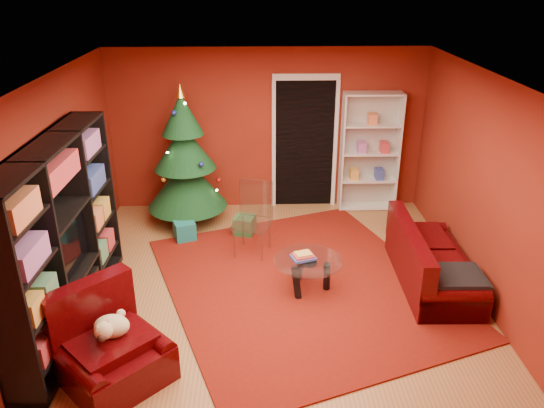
{
  "coord_description": "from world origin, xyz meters",
  "views": [
    {
      "loc": [
        -0.18,
        -5.48,
        3.66
      ],
      "look_at": [
        0.0,
        0.4,
        1.05
      ],
      "focal_mm": 35.0,
      "sensor_mm": 36.0,
      "label": 1
    }
  ],
  "objects_px": {
    "media_unit": "(61,239)",
    "coffee_table": "(308,274)",
    "christmas_tree": "(185,158)",
    "white_bookshelf": "(370,153)",
    "rug": "(302,285)",
    "acrylic_chair": "(252,224)",
    "armchair": "(112,347)",
    "gift_box_teal": "(185,231)",
    "gift_box_green": "(245,226)",
    "gift_box_red": "(187,210)",
    "dog": "(112,326)",
    "sofa": "(434,256)"
  },
  "relations": [
    {
      "from": "media_unit",
      "to": "coffee_table",
      "type": "xyz_separation_m",
      "value": [
        2.71,
        0.52,
        -0.82
      ]
    },
    {
      "from": "christmas_tree",
      "to": "white_bookshelf",
      "type": "height_order",
      "value": "christmas_tree"
    },
    {
      "from": "media_unit",
      "to": "white_bookshelf",
      "type": "height_order",
      "value": "media_unit"
    },
    {
      "from": "rug",
      "to": "acrylic_chair",
      "type": "xyz_separation_m",
      "value": [
        -0.63,
        0.84,
        0.46
      ]
    },
    {
      "from": "christmas_tree",
      "to": "white_bookshelf",
      "type": "distance_m",
      "value": 2.93
    },
    {
      "from": "white_bookshelf",
      "to": "acrylic_chair",
      "type": "relative_size",
      "value": 2.12
    },
    {
      "from": "white_bookshelf",
      "to": "armchair",
      "type": "xyz_separation_m",
      "value": [
        -3.21,
        -3.96,
        -0.58
      ]
    },
    {
      "from": "gift_box_teal",
      "to": "gift_box_green",
      "type": "xyz_separation_m",
      "value": [
        0.88,
        0.14,
        -0.0
      ]
    },
    {
      "from": "christmas_tree",
      "to": "gift_box_red",
      "type": "distance_m",
      "value": 0.97
    },
    {
      "from": "gift_box_teal",
      "to": "coffee_table",
      "type": "bearing_deg",
      "value": -39.7
    },
    {
      "from": "media_unit",
      "to": "gift_box_green",
      "type": "xyz_separation_m",
      "value": [
        1.9,
        2.06,
        -0.89
      ]
    },
    {
      "from": "media_unit",
      "to": "acrylic_chair",
      "type": "bearing_deg",
      "value": 37.15
    },
    {
      "from": "christmas_tree",
      "to": "dog",
      "type": "bearing_deg",
      "value": -95.07
    },
    {
      "from": "gift_box_teal",
      "to": "acrylic_chair",
      "type": "height_order",
      "value": "acrylic_chair"
    },
    {
      "from": "christmas_tree",
      "to": "coffee_table",
      "type": "distance_m",
      "value": 2.78
    },
    {
      "from": "armchair",
      "to": "dog",
      "type": "distance_m",
      "value": 0.2
    },
    {
      "from": "gift_box_teal",
      "to": "dog",
      "type": "height_order",
      "value": "dog"
    },
    {
      "from": "gift_box_red",
      "to": "coffee_table",
      "type": "relative_size",
      "value": 0.26
    },
    {
      "from": "christmas_tree",
      "to": "sofa",
      "type": "distance_m",
      "value": 3.87
    },
    {
      "from": "armchair",
      "to": "christmas_tree",
      "type": "bearing_deg",
      "value": 41.0
    },
    {
      "from": "gift_box_red",
      "to": "media_unit",
      "type": "bearing_deg",
      "value": -109.32
    },
    {
      "from": "dog",
      "to": "coffee_table",
      "type": "relative_size",
      "value": 0.47
    },
    {
      "from": "gift_box_green",
      "to": "gift_box_red",
      "type": "xyz_separation_m",
      "value": [
        -0.94,
        0.68,
        -0.03
      ]
    },
    {
      "from": "gift_box_green",
      "to": "acrylic_chair",
      "type": "distance_m",
      "value": 0.7
    },
    {
      "from": "gift_box_green",
      "to": "gift_box_red",
      "type": "bearing_deg",
      "value": 144.01
    },
    {
      "from": "media_unit",
      "to": "christmas_tree",
      "type": "height_order",
      "value": "christmas_tree"
    },
    {
      "from": "christmas_tree",
      "to": "gift_box_teal",
      "type": "bearing_deg",
      "value": -88.77
    },
    {
      "from": "gift_box_teal",
      "to": "sofa",
      "type": "height_order",
      "value": "sofa"
    },
    {
      "from": "christmas_tree",
      "to": "dog",
      "type": "height_order",
      "value": "christmas_tree"
    },
    {
      "from": "media_unit",
      "to": "dog",
      "type": "xyz_separation_m",
      "value": [
        0.7,
        -0.91,
        -0.47
      ]
    },
    {
      "from": "sofa",
      "to": "acrylic_chair",
      "type": "relative_size",
      "value": 1.92
    },
    {
      "from": "christmas_tree",
      "to": "gift_box_red",
      "type": "relative_size",
      "value": 9.98
    },
    {
      "from": "rug",
      "to": "gift_box_teal",
      "type": "relative_size",
      "value": 12.9
    },
    {
      "from": "media_unit",
      "to": "armchair",
      "type": "xyz_separation_m",
      "value": [
        0.7,
        -0.98,
        -0.66
      ]
    },
    {
      "from": "sofa",
      "to": "acrylic_chair",
      "type": "bearing_deg",
      "value": 71.45
    },
    {
      "from": "christmas_tree",
      "to": "gift_box_red",
      "type": "xyz_separation_m",
      "value": [
        -0.05,
        0.18,
        -0.95
      ]
    },
    {
      "from": "armchair",
      "to": "gift_box_red",
      "type": "bearing_deg",
      "value": 41.97
    },
    {
      "from": "christmas_tree",
      "to": "armchair",
      "type": "relative_size",
      "value": 2.24
    },
    {
      "from": "gift_box_green",
      "to": "gift_box_teal",
      "type": "bearing_deg",
      "value": -171.02
    },
    {
      "from": "rug",
      "to": "media_unit",
      "type": "height_order",
      "value": "media_unit"
    },
    {
      "from": "sofa",
      "to": "gift_box_red",
      "type": "bearing_deg",
      "value": 58.99
    },
    {
      "from": "gift_box_teal",
      "to": "dog",
      "type": "distance_m",
      "value": 2.89
    },
    {
      "from": "gift_box_teal",
      "to": "white_bookshelf",
      "type": "height_order",
      "value": "white_bookshelf"
    },
    {
      "from": "white_bookshelf",
      "to": "rug",
      "type": "bearing_deg",
      "value": -117.59
    },
    {
      "from": "acrylic_chair",
      "to": "coffee_table",
      "type": "bearing_deg",
      "value": -36.57
    },
    {
      "from": "gift_box_green",
      "to": "white_bookshelf",
      "type": "xyz_separation_m",
      "value": [
        2.01,
        0.92,
        0.82
      ]
    },
    {
      "from": "sofa",
      "to": "white_bookshelf",
      "type": "bearing_deg",
      "value": 10.61
    },
    {
      "from": "dog",
      "to": "gift_box_teal",
      "type": "bearing_deg",
      "value": 39.52
    },
    {
      "from": "armchair",
      "to": "coffee_table",
      "type": "bearing_deg",
      "value": -7.13
    },
    {
      "from": "coffee_table",
      "to": "christmas_tree",
      "type": "bearing_deg",
      "value": 129.85
    }
  ]
}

